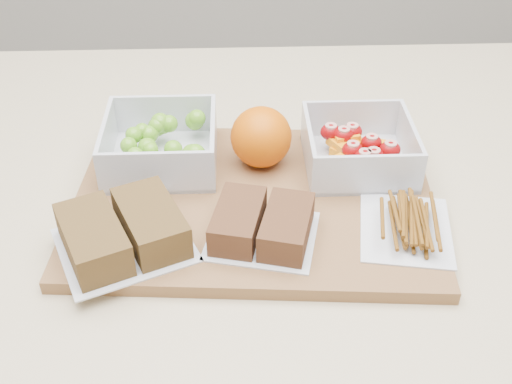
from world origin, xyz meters
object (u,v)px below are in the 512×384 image
at_px(cutting_board, 254,202).
at_px(sandwich_bag_left, 123,232).
at_px(grape_container, 163,144).
at_px(pretzel_bag, 407,221).
at_px(fruit_container, 358,150).
at_px(orange, 261,137).
at_px(sandwich_bag_center, 262,224).

height_order(cutting_board, sandwich_bag_left, sandwich_bag_left).
distance_m(grape_container, pretzel_bag, 0.31).
distance_m(sandwich_bag_left, pretzel_bag, 0.31).
bearing_deg(pretzel_bag, grape_container, 152.16).
relative_size(fruit_container, orange, 1.73).
height_order(grape_container, fruit_container, grape_container).
xyz_separation_m(grape_container, pretzel_bag, (0.28, -0.15, -0.01)).
bearing_deg(pretzel_bag, sandwich_bag_center, -178.15).
xyz_separation_m(cutting_board, fruit_container, (0.13, 0.06, 0.03)).
bearing_deg(fruit_container, sandwich_bag_center, -133.33).
relative_size(orange, sandwich_bag_left, 0.44).
relative_size(sandwich_bag_left, pretzel_bag, 1.28).
height_order(orange, sandwich_bag_center, orange).
bearing_deg(grape_container, orange, -4.24).
relative_size(sandwich_bag_center, pretzel_bag, 1.01).
relative_size(cutting_board, pretzel_bag, 3.14).
xyz_separation_m(orange, pretzel_bag, (0.15, -0.14, -0.02)).
bearing_deg(sandwich_bag_left, fruit_container, 27.54).
relative_size(fruit_container, sandwich_bag_center, 0.97).
relative_size(fruit_container, pretzel_bag, 0.98).
distance_m(sandwich_bag_left, sandwich_bag_center, 0.15).
height_order(cutting_board, grape_container, grape_container).
height_order(orange, sandwich_bag_left, orange).
xyz_separation_m(cutting_board, sandwich_bag_center, (0.01, -0.07, 0.03)).
relative_size(grape_container, sandwich_bag_left, 0.80).
height_order(fruit_container, sandwich_bag_left, fruit_container).
bearing_deg(orange, grape_container, 175.76).
relative_size(grape_container, orange, 1.80).
bearing_deg(sandwich_bag_left, cutting_board, 30.05).
bearing_deg(pretzel_bag, sandwich_bag_left, -177.28).
bearing_deg(cutting_board, sandwich_bag_center, -80.73).
bearing_deg(grape_container, sandwich_bag_center, -52.11).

